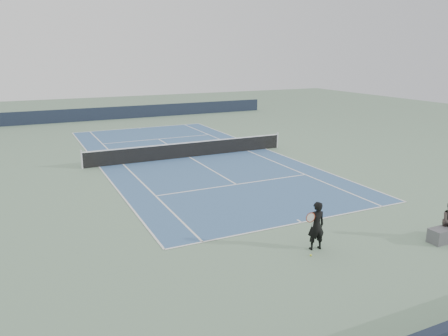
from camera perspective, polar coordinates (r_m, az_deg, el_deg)
name	(u,v)px	position (r m, az deg, el deg)	size (l,w,h in m)	color
ground	(189,157)	(27.13, -4.55, 1.41)	(80.00, 80.00, 0.00)	slate
court_surface	(189,157)	(27.13, -4.55, 1.42)	(10.97, 23.77, 0.01)	#3A5E8A
tennis_net	(189,149)	(27.02, -4.57, 2.45)	(12.90, 0.10, 1.07)	silver
windscreen_far	(123,113)	(43.94, -13.08, 7.07)	(30.00, 0.25, 1.20)	black
tennis_player	(316,226)	(14.69, 11.94, -7.38)	(0.79, 0.52, 1.66)	black
tennis_ball	(311,255)	(14.50, 11.27, -11.10)	(0.07, 0.07, 0.07)	yellow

